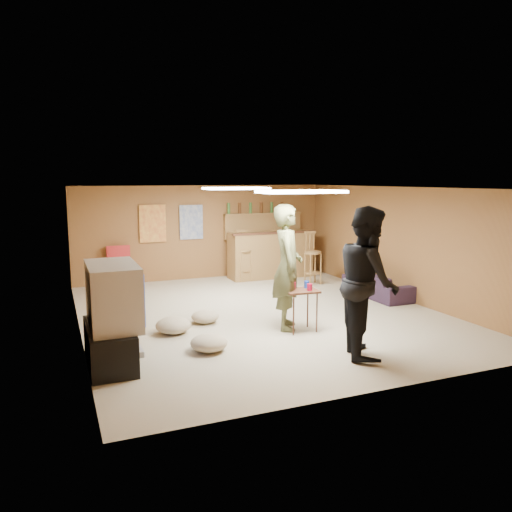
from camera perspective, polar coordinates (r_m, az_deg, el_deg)
name	(u,v)px	position (r m, az deg, el deg)	size (l,w,h in m)	color
ground	(260,314)	(8.85, 0.49, -6.59)	(7.00, 7.00, 0.00)	tan
ceiling	(260,188)	(8.54, 0.51, 7.79)	(6.00, 7.00, 0.02)	silver
wall_back	(203,232)	(11.91, -6.04, 2.73)	(6.00, 0.02, 2.20)	brown
wall_front	(385,295)	(5.62, 14.50, -4.34)	(6.00, 0.02, 2.20)	brown
wall_left	(77,263)	(7.97, -19.80, -0.75)	(0.02, 7.00, 2.20)	brown
wall_right	(402,244)	(10.16, 16.30, 1.38)	(0.02, 7.00, 2.20)	brown
tv_stand	(110,345)	(6.73, -16.39, -9.75)	(0.55, 1.30, 0.50)	black
dvd_box	(127,350)	(6.79, -14.48, -10.41)	(0.35, 0.50, 0.08)	#B2B2B7
tv_body	(113,295)	(6.56, -16.03, -4.31)	(0.60, 1.10, 0.80)	#B2B2B7
tv_screen	(138,293)	(6.60, -13.35, -4.13)	(0.02, 0.95, 0.65)	navy
bar_counter	(270,255)	(11.97, 1.65, 0.15)	(2.00, 0.60, 1.10)	brown
bar_lip	(275,233)	(11.68, 2.16, 2.65)	(2.10, 0.12, 0.05)	#3F2114
bar_shelf	(263,214)	(12.28, 0.82, 4.83)	(2.00, 0.18, 0.05)	brown
bar_backing	(263,226)	(12.32, 0.78, 3.45)	(2.00, 0.14, 0.60)	brown
poster_left	(153,223)	(11.57, -11.73, 3.66)	(0.60, 0.03, 0.85)	#BF3F26
poster_right	(191,222)	(11.76, -7.41, 3.85)	(0.55, 0.03, 0.80)	#334C99
folding_chair_stack	(119,266)	(11.40, -15.39, -1.11)	(0.50, 0.14, 0.90)	#B02021
ceiling_panel_front	(301,192)	(7.18, 5.20, 7.33)	(1.20, 0.60, 0.04)	white
ceiling_panel_back	(236,188)	(9.65, -2.27, 7.73)	(1.20, 0.60, 0.04)	white
person_olive	(287,267)	(7.82, 3.61, -1.27)	(0.72, 0.47, 1.97)	brown
person_black	(368,281)	(6.79, 12.63, -2.86)	(0.98, 0.76, 2.01)	black
sofa	(377,285)	(10.37, 13.70, -3.19)	(1.65, 0.64, 0.48)	black
tray_table	(301,311)	(7.81, 5.14, -6.23)	(0.51, 0.40, 0.66)	#3F2114
cup_red_near	(293,286)	(7.75, 4.25, -3.42)	(0.08, 0.08, 0.11)	#A40A28
cup_red_far	(310,287)	(7.68, 6.15, -3.56)	(0.08, 0.08, 0.11)	#A40A28
cup_blue	(307,284)	(7.86, 5.81, -3.26)	(0.08, 0.08, 0.11)	#153595
bar_stool_left	(244,256)	(11.53, -1.36, 0.04)	(0.38, 0.38, 1.19)	brown
bar_stool_right	(313,259)	(11.26, 6.53, -0.30)	(0.37, 0.37, 1.16)	brown
cushion_near_tv	(173,325)	(7.85, -9.44, -7.81)	(0.54, 0.54, 0.24)	tan
cushion_mid	(205,317)	(8.33, -5.86, -6.91)	(0.45, 0.45, 0.20)	tan
cushion_far	(209,343)	(7.00, -5.41, -9.85)	(0.51, 0.51, 0.23)	tan
bottle_row	(256,208)	(12.17, -0.01, 5.53)	(1.48, 0.08, 0.26)	#3F7233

